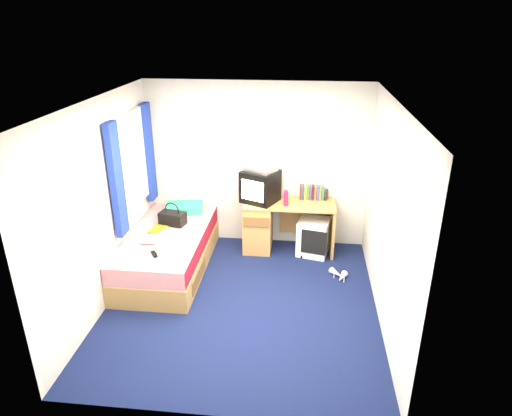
# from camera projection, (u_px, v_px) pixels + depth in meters

# --- Properties ---
(ground) EXTENTS (3.40, 3.40, 0.00)m
(ground) POSITION_uv_depth(u_px,v_px,m) (242.00, 303.00, 5.52)
(ground) COLOR #0C1438
(ground) RESTS_ON ground
(room_shell) EXTENTS (3.40, 3.40, 3.40)m
(room_shell) POSITION_uv_depth(u_px,v_px,m) (241.00, 191.00, 4.95)
(room_shell) COLOR white
(room_shell) RESTS_ON ground
(bed) EXTENTS (1.01, 2.00, 0.54)m
(bed) POSITION_uv_depth(u_px,v_px,m) (168.00, 251.00, 6.16)
(bed) COLOR tan
(bed) RESTS_ON ground
(pillow) EXTENTS (0.58, 0.43, 0.12)m
(pillow) POSITION_uv_depth(u_px,v_px,m) (184.00, 208.00, 6.69)
(pillow) COLOR teal
(pillow) RESTS_ON bed
(desk) EXTENTS (1.30, 0.55, 0.75)m
(desk) POSITION_uv_depth(u_px,v_px,m) (270.00, 223.00, 6.65)
(desk) COLOR tan
(desk) RESTS_ON ground
(storage_cube) EXTENTS (0.50, 0.50, 0.52)m
(storage_cube) POSITION_uv_depth(u_px,v_px,m) (314.00, 237.00, 6.57)
(storage_cube) COLOR white
(storage_cube) RESTS_ON ground
(crt_tv) EXTENTS (0.59, 0.58, 0.45)m
(crt_tv) POSITION_uv_depth(u_px,v_px,m) (260.00, 186.00, 6.44)
(crt_tv) COLOR black
(crt_tv) RESTS_ON desk
(vcr) EXTENTS (0.50, 0.46, 0.08)m
(vcr) POSITION_uv_depth(u_px,v_px,m) (260.00, 168.00, 6.34)
(vcr) COLOR #BDBDBF
(vcr) RESTS_ON crt_tv
(book_row) EXTENTS (0.34, 0.13, 0.20)m
(book_row) POSITION_uv_depth(u_px,v_px,m) (312.00, 192.00, 6.57)
(book_row) COLOR maroon
(book_row) RESTS_ON desk
(picture_frame) EXTENTS (0.04, 0.12, 0.14)m
(picture_frame) POSITION_uv_depth(u_px,v_px,m) (327.00, 195.00, 6.56)
(picture_frame) COLOR black
(picture_frame) RESTS_ON desk
(pink_water_bottle) EXTENTS (0.07, 0.07, 0.21)m
(pink_water_bottle) POSITION_uv_depth(u_px,v_px,m) (286.00, 199.00, 6.33)
(pink_water_bottle) COLOR #D81E50
(pink_water_bottle) RESTS_ON desk
(aerosol_can) EXTENTS (0.05, 0.05, 0.17)m
(aerosol_can) POSITION_uv_depth(u_px,v_px,m) (278.00, 194.00, 6.54)
(aerosol_can) COLOR white
(aerosol_can) RESTS_ON desk
(handbag) EXTENTS (0.39, 0.27, 0.32)m
(handbag) POSITION_uv_depth(u_px,v_px,m) (173.00, 218.00, 6.27)
(handbag) COLOR black
(handbag) RESTS_ON bed
(towel) EXTENTS (0.40, 0.37, 0.11)m
(towel) POSITION_uv_depth(u_px,v_px,m) (171.00, 238.00, 5.79)
(towel) COLOR silver
(towel) RESTS_ON bed
(magazine) EXTENTS (0.25, 0.31, 0.01)m
(magazine) POSITION_uv_depth(u_px,v_px,m) (159.00, 229.00, 6.14)
(magazine) COLOR yellow
(magazine) RESTS_ON bed
(water_bottle) EXTENTS (0.20, 0.07, 0.07)m
(water_bottle) POSITION_uv_depth(u_px,v_px,m) (148.00, 242.00, 5.75)
(water_bottle) COLOR #B3C0C5
(water_bottle) RESTS_ON bed
(colour_swatch_fan) EXTENTS (0.22, 0.15, 0.01)m
(colour_swatch_fan) POSITION_uv_depth(u_px,v_px,m) (158.00, 252.00, 5.55)
(colour_swatch_fan) COLOR yellow
(colour_swatch_fan) RESTS_ON bed
(remote_control) EXTENTS (0.13, 0.16, 0.02)m
(remote_control) POSITION_uv_depth(u_px,v_px,m) (154.00, 254.00, 5.50)
(remote_control) COLOR black
(remote_control) RESTS_ON bed
(window_assembly) EXTENTS (0.11, 1.42, 1.40)m
(window_assembly) POSITION_uv_depth(u_px,v_px,m) (133.00, 164.00, 5.94)
(window_assembly) COLOR silver
(window_assembly) RESTS_ON room_shell
(white_heels) EXTENTS (0.25, 0.32, 0.09)m
(white_heels) POSITION_uv_depth(u_px,v_px,m) (339.00, 275.00, 6.02)
(white_heels) COLOR silver
(white_heels) RESTS_ON ground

